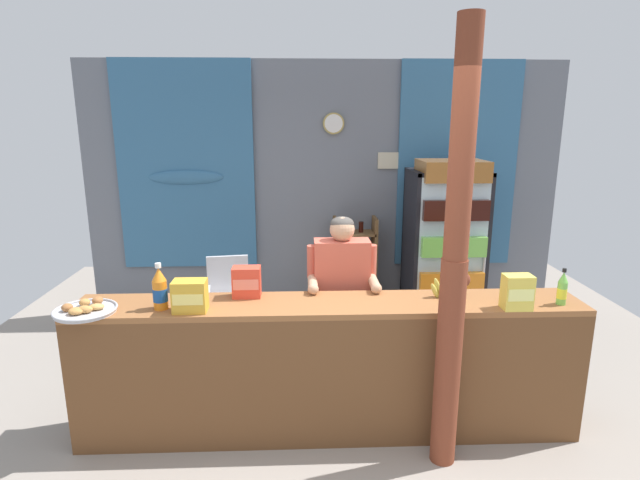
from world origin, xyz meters
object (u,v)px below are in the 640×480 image
object	(u,v)px
bottle_shelf_rack	(354,267)
shopkeeper	(342,287)
timber_post	(454,269)
pastry_tray	(85,309)
soda_bottle_lime_soda	(562,289)
snack_box_crackers	(247,282)
plastic_lawn_chair	(229,294)
snack_box_choco_powder	(190,296)
snack_box_instant_noodle	(517,292)
stall_counter	(330,361)
drink_fridge	(445,239)
soda_bottle_orange_soda	(160,290)
banana_bunch	(447,289)

from	to	relation	value
bottle_shelf_rack	shopkeeper	distance (m)	1.74
timber_post	pastry_tray	distance (m)	2.38
bottle_shelf_rack	soda_bottle_lime_soda	world-z (taller)	soda_bottle_lime_soda
snack_box_crackers	pastry_tray	distance (m)	1.06
plastic_lawn_chair	snack_box_choco_powder	world-z (taller)	snack_box_choco_powder
timber_post	snack_box_instant_noodle	size ratio (longest dim) A/B	11.92
stall_counter	drink_fridge	xyz separation A→B (m)	(1.31, 1.87, 0.41)
drink_fridge	shopkeeper	bearing A→B (deg)	-131.91
drink_fridge	plastic_lawn_chair	xyz separation A→B (m)	(-2.24, -0.20, -0.51)
plastic_lawn_chair	soda_bottle_lime_soda	distance (m)	3.07
drink_fridge	soda_bottle_orange_soda	xyz separation A→B (m)	(-2.44, -1.84, 0.12)
stall_counter	pastry_tray	xyz separation A→B (m)	(-1.61, -0.02, 0.41)
plastic_lawn_chair	pastry_tray	world-z (taller)	pastry_tray
shopkeeper	snack_box_instant_noodle	size ratio (longest dim) A/B	6.43
stall_counter	pastry_tray	size ratio (longest dim) A/B	8.77
soda_bottle_lime_soda	pastry_tray	size ratio (longest dim) A/B	0.64
snack_box_instant_noodle	drink_fridge	bearing A→B (deg)	87.58
timber_post	banana_bunch	distance (m)	0.53
plastic_lawn_chair	drink_fridge	bearing A→B (deg)	4.97
stall_counter	banana_bunch	world-z (taller)	banana_bunch
bottle_shelf_rack	shopkeeper	bearing A→B (deg)	-99.65
plastic_lawn_chair	snack_box_instant_noodle	distance (m)	2.84
stall_counter	snack_box_choco_powder	xyz separation A→B (m)	(-0.92, -0.02, 0.50)
soda_bottle_lime_soda	soda_bottle_orange_soda	bearing A→B (deg)	179.43
timber_post	snack_box_instant_noodle	world-z (taller)	timber_post
soda_bottle_orange_soda	banana_bunch	distance (m)	1.97
stall_counter	snack_box_instant_noodle	xyz separation A→B (m)	(1.23, -0.06, 0.51)
timber_post	snack_box_choco_powder	distance (m)	1.69
plastic_lawn_chair	snack_box_instant_noodle	world-z (taller)	snack_box_instant_noodle
soda_bottle_lime_soda	banana_bunch	distance (m)	0.76
drink_fridge	soda_bottle_orange_soda	world-z (taller)	drink_fridge
shopkeeper	soda_bottle_lime_soda	xyz separation A→B (m)	(1.45, -0.53, 0.15)
soda_bottle_lime_soda	snack_box_crackers	size ratio (longest dim) A/B	1.17
soda_bottle_lime_soda	snack_box_crackers	world-z (taller)	soda_bottle_lime_soda
drink_fridge	snack_box_choco_powder	distance (m)	2.93
shopkeeper	soda_bottle_orange_soda	size ratio (longest dim) A/B	4.75
stall_counter	shopkeeper	bearing A→B (deg)	77.44
snack_box_crackers	pastry_tray	size ratio (longest dim) A/B	0.55
drink_fridge	plastic_lawn_chair	distance (m)	2.31
timber_post	banana_bunch	size ratio (longest dim) A/B	10.63
bottle_shelf_rack	snack_box_instant_noodle	distance (m)	2.48
snack_box_crackers	banana_bunch	distance (m)	1.42
stall_counter	timber_post	world-z (taller)	timber_post
bottle_shelf_rack	snack_box_choco_powder	size ratio (longest dim) A/B	5.35
drink_fridge	soda_bottle_lime_soda	bearing A→B (deg)	-82.05
soda_bottle_orange_soda	soda_bottle_lime_soda	world-z (taller)	soda_bottle_orange_soda
shopkeeper	snack_box_instant_noodle	world-z (taller)	shopkeeper
stall_counter	snack_box_crackers	world-z (taller)	snack_box_crackers
timber_post	shopkeeper	world-z (taller)	timber_post
timber_post	drink_fridge	world-z (taller)	timber_post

